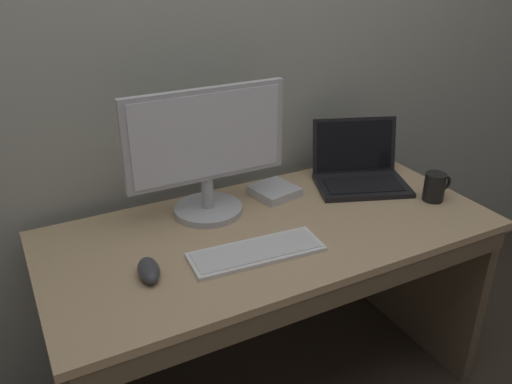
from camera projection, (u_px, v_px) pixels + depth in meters
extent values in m
cube|color=#9EA093|center=(214.00, 5.00, 1.76)|extent=(4.61, 0.04, 2.72)
cube|color=tan|center=(271.00, 231.00, 1.72)|extent=(1.46, 0.69, 0.03)
cube|color=brown|center=(420.00, 266.00, 2.17)|extent=(0.04, 0.63, 0.69)
cube|color=brown|center=(328.00, 298.00, 1.48)|extent=(1.40, 0.02, 0.07)
cube|color=black|center=(362.00, 186.00, 1.98)|extent=(0.39, 0.32, 0.02)
cube|color=black|center=(363.00, 184.00, 1.96)|extent=(0.31, 0.23, 0.00)
cube|color=black|center=(354.00, 145.00, 2.04)|extent=(0.32, 0.16, 0.21)
cube|color=black|center=(355.00, 145.00, 2.04)|extent=(0.29, 0.14, 0.18)
cylinder|color=#B7B7BC|center=(208.00, 209.00, 1.80)|extent=(0.23, 0.23, 0.02)
cylinder|color=#B7B7BC|center=(208.00, 192.00, 1.77)|extent=(0.04, 0.04, 0.11)
cube|color=#B7B7BC|center=(206.00, 135.00, 1.67)|extent=(0.54, 0.02, 0.30)
cube|color=silver|center=(208.00, 136.00, 1.66)|extent=(0.50, 0.00, 0.27)
cube|color=white|center=(257.00, 252.00, 1.57)|extent=(0.41, 0.17, 0.01)
cube|color=silver|center=(257.00, 250.00, 1.56)|extent=(0.39, 0.14, 0.00)
ellipsoid|color=#38383D|center=(149.00, 270.00, 1.46)|extent=(0.08, 0.13, 0.04)
cube|color=silver|center=(274.00, 191.00, 1.92)|extent=(0.17, 0.17, 0.03)
cylinder|color=black|center=(434.00, 187.00, 1.87)|extent=(0.07, 0.07, 0.10)
torus|color=black|center=(445.00, 183.00, 1.89)|extent=(0.06, 0.01, 0.06)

